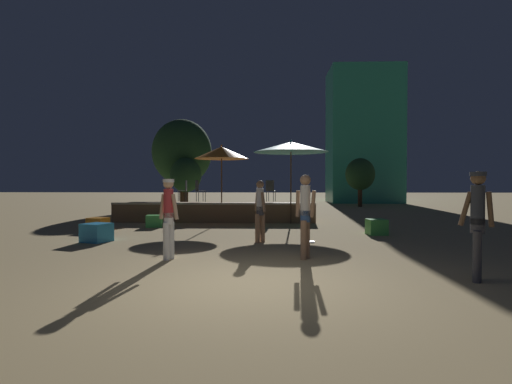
# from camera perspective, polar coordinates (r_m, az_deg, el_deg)

# --- Properties ---
(ground_plane) EXTENTS (120.00, 120.00, 0.00)m
(ground_plane) POSITION_cam_1_polar(r_m,az_deg,el_deg) (6.42, -1.54, -13.01)
(ground_plane) COLOR tan
(wooden_deck) EXTENTS (8.14, 2.38, 0.80)m
(wooden_deck) POSITION_cam_1_polar(r_m,az_deg,el_deg) (17.03, -5.64, -2.83)
(wooden_deck) COLOR olive
(wooden_deck) RESTS_ON ground
(patio_umbrella_0) EXTENTS (2.15, 2.15, 3.12)m
(patio_umbrella_0) POSITION_cam_1_polar(r_m,az_deg,el_deg) (16.04, -4.95, 5.60)
(patio_umbrella_0) COLOR brown
(patio_umbrella_0) RESTS_ON ground
(patio_umbrella_1) EXTENTS (2.91, 2.91, 3.27)m
(patio_umbrella_1) POSITION_cam_1_polar(r_m,az_deg,el_deg) (15.67, 5.02, 6.41)
(patio_umbrella_1) COLOR brown
(patio_umbrella_1) RESTS_ON ground
(cube_seat_0) EXTENTS (0.81, 0.81, 0.50)m
(cube_seat_0) POSITION_cam_1_polar(r_m,az_deg,el_deg) (11.62, -21.81, -5.40)
(cube_seat_0) COLOR #2D9EDB
(cube_seat_0) RESTS_ON ground
(cube_seat_1) EXTENTS (0.60, 0.60, 0.48)m
(cube_seat_1) POSITION_cam_1_polar(r_m,az_deg,el_deg) (12.79, 16.84, -4.80)
(cube_seat_1) COLOR #4CC651
(cube_seat_1) RESTS_ON ground
(cube_seat_2) EXTENTS (0.64, 0.64, 0.44)m
(cube_seat_2) POSITION_cam_1_polar(r_m,az_deg,el_deg) (14.18, -21.63, -4.31)
(cube_seat_2) COLOR orange
(cube_seat_2) RESTS_ON ground
(cube_seat_3) EXTENTS (0.64, 0.64, 0.43)m
(cube_seat_3) POSITION_cam_1_polar(r_m,az_deg,el_deg) (14.84, -14.27, -4.04)
(cube_seat_3) COLOR #4CC651
(cube_seat_3) RESTS_ON ground
(person_0) EXTENTS (0.50, 0.30, 1.77)m
(person_0) POSITION_cam_1_polar(r_m,az_deg,el_deg) (7.33, 29.09, -3.37)
(person_0) COLOR #3F3F47
(person_0) RESTS_ON ground
(person_1) EXTENTS (0.48, 0.28, 1.67)m
(person_1) POSITION_cam_1_polar(r_m,az_deg,el_deg) (8.45, -12.38, -3.16)
(person_1) COLOR white
(person_1) RESTS_ON ground
(person_2) EXTENTS (0.34, 0.44, 1.65)m
(person_2) POSITION_cam_1_polar(r_m,az_deg,el_deg) (10.67, 0.58, -2.48)
(person_2) COLOR #997051
(person_2) RESTS_ON ground
(person_3) EXTENTS (0.44, 0.29, 1.76)m
(person_3) POSITION_cam_1_polar(r_m,az_deg,el_deg) (8.37, 7.06, -2.98)
(person_3) COLOR #997051
(person_3) RESTS_ON ground
(bistro_chair_0) EXTENTS (0.40, 0.40, 0.90)m
(bistro_chair_0) POSITION_cam_1_polar(r_m,az_deg,el_deg) (17.68, -10.20, 0.50)
(bistro_chair_0) COLOR #2D3338
(bistro_chair_0) RESTS_ON wooden_deck
(bistro_chair_1) EXTENTS (0.43, 0.43, 0.90)m
(bistro_chair_1) POSITION_cam_1_polar(r_m,az_deg,el_deg) (16.84, 2.06, 0.48)
(bistro_chair_1) COLOR #2D3338
(bistro_chair_1) RESTS_ON wooden_deck
(bistro_chair_2) EXTENTS (0.46, 0.46, 0.90)m
(bistro_chair_2) POSITION_cam_1_polar(r_m,az_deg,el_deg) (16.95, -8.18, 0.47)
(bistro_chair_2) COLOR #2D3338
(bistro_chair_2) RESTS_ON wooden_deck
(frisbee_disc) EXTENTS (0.23, 0.23, 0.03)m
(frisbee_disc) POSITION_cam_1_polar(r_m,az_deg,el_deg) (10.82, 7.81, -7.05)
(frisbee_disc) COLOR white
(frisbee_disc) RESTS_ON ground
(background_tree_0) EXTENTS (3.83, 3.83, 5.70)m
(background_tree_0) POSITION_cam_1_polar(r_m,az_deg,el_deg) (26.43, -10.52, 5.62)
(background_tree_0) COLOR #3D2B1C
(background_tree_0) RESTS_ON ground
(background_tree_1) EXTENTS (1.93, 1.93, 3.23)m
(background_tree_1) POSITION_cam_1_polar(r_m,az_deg,el_deg) (27.40, 14.65, 2.45)
(background_tree_1) COLOR #3D2B1C
(background_tree_1) RESTS_ON ground
(background_tree_2) EXTENTS (1.86, 1.86, 3.08)m
(background_tree_2) POSITION_cam_1_polar(r_m,az_deg,el_deg) (24.12, -10.01, 2.35)
(background_tree_2) COLOR #3D2B1C
(background_tree_2) RESTS_ON ground
(distant_building) EXTENTS (5.57, 4.13, 10.75)m
(distant_building) POSITION_cam_1_polar(r_m,az_deg,el_deg) (33.71, 15.12, 7.71)
(distant_building) COLOR teal
(distant_building) RESTS_ON ground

